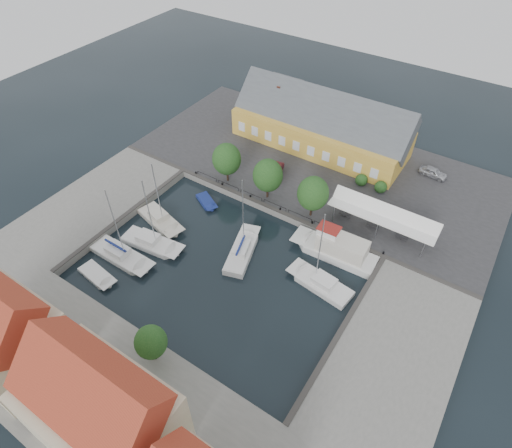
{
  "coord_description": "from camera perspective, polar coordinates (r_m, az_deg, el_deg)",
  "views": [
    {
      "loc": [
        22.36,
        -28.04,
        40.85
      ],
      "look_at": [
        0.0,
        6.0,
        1.5
      ],
      "focal_mm": 30.0,
      "sensor_mm": 36.0,
      "label": 1
    }
  ],
  "objects": [
    {
      "name": "launch_sw",
      "position": [
        55.92,
        -20.38,
        -6.53
      ],
      "size": [
        5.65,
        2.68,
        0.98
      ],
      "color": "white",
      "rests_on": "ground"
    },
    {
      "name": "townhouses",
      "position": [
        40.84,
        -22.25,
        -20.96
      ],
      "size": [
        36.3,
        8.5,
        12.0
      ],
      "color": "beige",
      "rests_on": "south_bank"
    },
    {
      "name": "quay_trees",
      "position": [
        59.09,
        1.58,
        6.49
      ],
      "size": [
        18.2,
        4.2,
        6.3
      ],
      "color": "black",
      "rests_on": "north_quay"
    },
    {
      "name": "north_quay",
      "position": [
        68.8,
        7.87,
        7.65
      ],
      "size": [
        56.0,
        26.0,
        1.0
      ],
      "primitive_type": "cube",
      "color": "#2D2D30",
      "rests_on": "ground"
    },
    {
      "name": "trawler",
      "position": [
        55.0,
        10.76,
        -3.42
      ],
      "size": [
        11.37,
        3.77,
        5.0
      ],
      "color": "white",
      "rests_on": "ground"
    },
    {
      "name": "west_boat_d",
      "position": [
        56.94,
        -17.5,
        -4.12
      ],
      "size": [
        9.27,
        2.88,
        12.19
      ],
      "color": "white",
      "rests_on": "ground"
    },
    {
      "name": "west_boat_b",
      "position": [
        60.36,
        -12.62,
        0.44
      ],
      "size": [
        8.27,
        4.57,
        10.9
      ],
      "color": "beige",
      "rests_on": "ground"
    },
    {
      "name": "ground",
      "position": [
        54.36,
        -3.49,
        -4.82
      ],
      "size": [
        140.0,
        140.0,
        0.0
      ],
      "primitive_type": "plane",
      "color": "black",
      "rests_on": "ground"
    },
    {
      "name": "center_sailboat",
      "position": [
        54.72,
        -1.87,
        -3.74
      ],
      "size": [
        4.95,
        8.87,
        11.9
      ],
      "color": "white",
      "rests_on": "ground"
    },
    {
      "name": "quay_edge_fittings",
      "position": [
        56.19,
        -0.68,
        -1.07
      ],
      "size": [
        56.0,
        24.72,
        0.4
      ],
      "color": "#383533",
      "rests_on": "north_quay"
    },
    {
      "name": "east_quay",
      "position": [
        48.03,
        17.71,
        -16.65
      ],
      "size": [
        12.0,
        24.0,
        1.0
      ],
      "primitive_type": "cube",
      "color": "slate",
      "rests_on": "ground"
    },
    {
      "name": "tent_canopy",
      "position": [
        57.11,
        16.66,
        1.17
      ],
      "size": [
        14.0,
        4.0,
        2.83
      ],
      "color": "white",
      "rests_on": "north_quay"
    },
    {
      "name": "car_silver",
      "position": [
        70.18,
        22.56,
        6.38
      ],
      "size": [
        4.28,
        1.97,
        1.42
      ],
      "primitive_type": "imported",
      "rotation": [
        0.0,
        0.0,
        1.5
      ],
      "color": "#ACAEB4",
      "rests_on": "north_quay"
    },
    {
      "name": "car_red",
      "position": [
        65.04,
        2.46,
        7.02
      ],
      "size": [
        2.41,
        4.78,
        1.5
      ],
      "primitive_type": "imported",
      "rotation": [
        0.0,
        0.0,
        0.19
      ],
      "color": "#58141F",
      "rests_on": "north_quay"
    },
    {
      "name": "west_quay",
      "position": [
        65.38,
        -20.41,
        2.65
      ],
      "size": [
        12.0,
        24.0,
        1.0
      ],
      "primitive_type": "cube",
      "color": "slate",
      "rests_on": "ground"
    },
    {
      "name": "south_bank",
      "position": [
        46.67,
        -19.83,
        -20.57
      ],
      "size": [
        56.0,
        14.0,
        1.0
      ],
      "primitive_type": "cube",
      "color": "slate",
      "rests_on": "ground"
    },
    {
      "name": "east_boat_a",
      "position": [
        52.03,
        8.63,
        -7.97
      ],
      "size": [
        8.56,
        3.81,
        11.75
      ],
      "color": "white",
      "rests_on": "ground"
    },
    {
      "name": "warehouse",
      "position": [
        71.63,
        8.32,
        12.97
      ],
      "size": [
        28.56,
        14.0,
        9.55
      ],
      "color": "gold",
      "rests_on": "north_quay"
    },
    {
      "name": "west_boat_c",
      "position": [
        57.48,
        -13.77,
        -2.55
      ],
      "size": [
        8.9,
        3.78,
        11.64
      ],
      "color": "white",
      "rests_on": "ground"
    },
    {
      "name": "launch_nw",
      "position": [
        62.41,
        -6.58,
        2.89
      ],
      "size": [
        4.51,
        3.44,
        0.88
      ],
      "color": "navy",
      "rests_on": "ground"
    }
  ]
}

